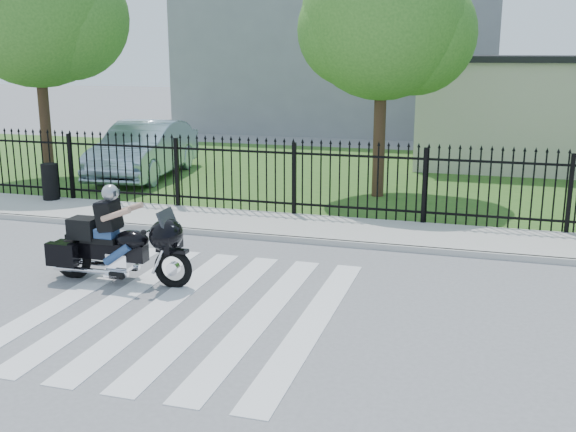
# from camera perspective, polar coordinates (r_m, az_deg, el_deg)

# --- Properties ---
(ground) EXTENTS (120.00, 120.00, 0.00)m
(ground) POSITION_cam_1_polar(r_m,az_deg,el_deg) (10.57, -8.58, -7.73)
(ground) COLOR slate
(ground) RESTS_ON ground
(crosswalk) EXTENTS (5.00, 5.50, 0.01)m
(crosswalk) POSITION_cam_1_polar(r_m,az_deg,el_deg) (10.56, -8.58, -7.70)
(crosswalk) COLOR silver
(crosswalk) RESTS_ON ground
(sidewalk) EXTENTS (40.00, 2.00, 0.12)m
(sidewalk) POSITION_cam_1_polar(r_m,az_deg,el_deg) (15.00, -0.54, -0.84)
(sidewalk) COLOR #ADAAA3
(sidewalk) RESTS_ON ground
(curb) EXTENTS (40.00, 0.12, 0.12)m
(curb) POSITION_cam_1_polar(r_m,az_deg,el_deg) (14.08, -1.73, -1.83)
(curb) COLOR #ADAAA3
(curb) RESTS_ON ground
(grass_strip) EXTENTS (40.00, 12.00, 0.02)m
(grass_strip) POSITION_cam_1_polar(r_m,az_deg,el_deg) (21.64, 4.91, 3.52)
(grass_strip) COLOR #2B5A1F
(grass_strip) RESTS_ON ground
(iron_fence) EXTENTS (26.00, 0.04, 1.80)m
(iron_fence) POSITION_cam_1_polar(r_m,az_deg,el_deg) (15.75, 0.52, 3.01)
(iron_fence) COLOR black
(iron_fence) RESTS_ON ground
(tree_left) EXTENTS (4.80, 4.80, 7.58)m
(tree_left) POSITION_cam_1_polar(r_m,az_deg,el_deg) (21.59, -20.63, 16.46)
(tree_left) COLOR #382316
(tree_left) RESTS_ON ground
(tree_mid) EXTENTS (4.20, 4.20, 6.78)m
(tree_mid) POSITION_cam_1_polar(r_m,az_deg,el_deg) (18.10, 8.05, 16.25)
(tree_mid) COLOR #382316
(tree_mid) RESTS_ON ground
(building_low) EXTENTS (10.00, 6.00, 3.50)m
(building_low) POSITION_cam_1_polar(r_m,az_deg,el_deg) (25.11, 22.95, 7.92)
(building_low) COLOR beige
(building_low) RESTS_ON ground
(building_tall) EXTENTS (15.00, 10.00, 12.00)m
(building_tall) POSITION_cam_1_polar(r_m,az_deg,el_deg) (35.68, 4.96, 17.20)
(building_tall) COLOR gray
(building_tall) RESTS_ON ground
(motorcycle_rider) EXTENTS (2.62, 0.77, 1.73)m
(motorcycle_rider) POSITION_cam_1_polar(r_m,az_deg,el_deg) (11.77, -14.35, -2.12)
(motorcycle_rider) COLOR black
(motorcycle_rider) RESTS_ON ground
(parked_car) EXTENTS (2.35, 5.37, 1.72)m
(parked_car) POSITION_cam_1_polar(r_m,az_deg,el_deg) (21.44, -12.06, 5.53)
(parked_car) COLOR #A5BECF
(parked_car) RESTS_ON grass_strip
(litter_bin) EXTENTS (0.51, 0.51, 0.93)m
(litter_bin) POSITION_cam_1_polar(r_m,az_deg,el_deg) (18.37, -19.50, 2.76)
(litter_bin) COLOR black
(litter_bin) RESTS_ON sidewalk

